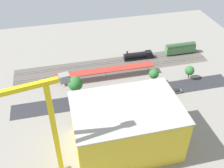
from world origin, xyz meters
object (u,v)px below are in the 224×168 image
object	(u,v)px
parked_car_2	(144,96)
parked_car_4	(110,102)
street_tree_1	(154,74)
street_tree_2	(75,84)
box_truck_1	(111,110)
parked_car_5	(92,105)
street_tree_0	(190,71)
traffic_light	(97,99)
tower_crane	(46,127)
parked_car_3	(126,99)
construction_building	(126,127)
locomotive	(139,56)
parked_car_1	(162,94)
platform_canopy_near	(106,70)
parked_car_0	(177,91)
passenger_coach	(180,48)
box_truck_0	(145,102)

from	to	relation	value
parked_car_2	parked_car_4	xyz separation A→B (m)	(14.79, 0.39, -0.03)
street_tree_1	street_tree_2	distance (m)	34.61
parked_car_4	street_tree_1	xyz separation A→B (m)	(-22.17, -9.26, 3.95)
parked_car_2	box_truck_1	size ratio (longest dim) A/B	0.49
parked_car_5	street_tree_0	xyz separation A→B (m)	(-46.35, -8.54, 3.38)
box_truck_1	traffic_light	bearing A→B (deg)	-46.35
parked_car_2	street_tree_2	xyz separation A→B (m)	(27.22, -8.58, 4.84)
tower_crane	traffic_light	size ratio (longest dim) A/B	5.26
parked_car_3	construction_building	distance (m)	24.24
locomotive	parked_car_2	bearing A→B (deg)	75.62
parked_car_4	parked_car_5	bearing A→B (deg)	-0.54
parked_car_5	tower_crane	bearing A→B (deg)	60.52
parked_car_1	parked_car_3	distance (m)	15.70
traffic_light	parked_car_5	bearing A→B (deg)	-29.58
parked_car_1	street_tree_0	bearing A→B (deg)	-151.09
construction_building	traffic_light	world-z (taller)	construction_building
platform_canopy_near	street_tree_0	world-z (taller)	street_tree_0
locomotive	parked_car_5	distance (m)	42.08
parked_car_4	parked_car_5	distance (m)	7.32
street_tree_0	parked_car_0	bearing A→B (deg)	41.46
box_truck_1	traffic_light	xyz separation A→B (m)	(4.32, -4.52, 2.92)
parked_car_1	traffic_light	bearing A→B (deg)	1.48
platform_canopy_near	parked_car_0	bearing A→B (deg)	146.52
parked_car_3	street_tree_2	world-z (taller)	street_tree_2
construction_building	traffic_light	size ratio (longest dim) A/B	4.85
parked_car_3	parked_car_4	world-z (taller)	parked_car_4
passenger_coach	box_truck_1	world-z (taller)	passenger_coach
locomotive	traffic_light	bearing A→B (deg)	48.38
parked_car_5	street_tree_1	world-z (taller)	street_tree_1
street_tree_1	platform_canopy_near	bearing A→B (deg)	-23.62
platform_canopy_near	parked_car_2	bearing A→B (deg)	125.29
box_truck_1	street_tree_0	xyz separation A→B (m)	(-39.93, -14.26, 2.57)
parked_car_4	street_tree_2	xyz separation A→B (m)	(12.44, -8.97, 4.87)
passenger_coach	parked_car_0	bearing A→B (deg)	62.87
passenger_coach	tower_crane	world-z (taller)	tower_crane
street_tree_2	parked_car_1	bearing A→B (deg)	165.07
platform_canopy_near	traffic_light	world-z (taller)	traffic_light
platform_canopy_near	parked_car_4	xyz separation A→B (m)	(2.39, 17.91, -3.34)
parked_car_1	parked_car_4	distance (m)	22.72
passenger_coach	parked_car_3	bearing A→B (deg)	38.43
parked_car_1	parked_car_2	world-z (taller)	parked_car_2
street_tree_2	street_tree_1	bearing A→B (deg)	-179.52
platform_canopy_near	street_tree_1	bearing A→B (deg)	156.38
parked_car_4	tower_crane	distance (m)	42.21
platform_canopy_near	box_truck_0	distance (m)	25.01
box_truck_0	street_tree_2	world-z (taller)	street_tree_2
tower_crane	box_truck_0	world-z (taller)	tower_crane
parked_car_5	street_tree_2	xyz separation A→B (m)	(5.12, -8.90, 4.83)
locomotive	parked_car_3	bearing A→B (deg)	62.83
parked_car_5	parked_car_4	bearing A→B (deg)	179.46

